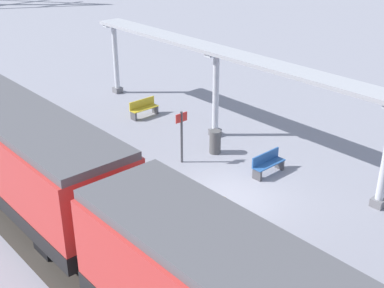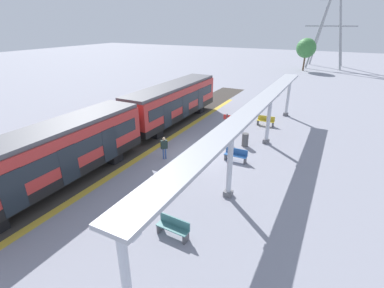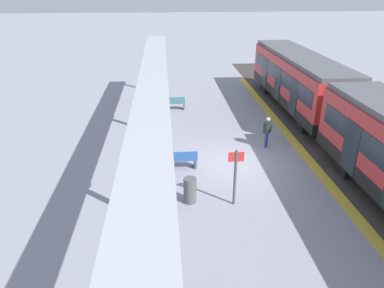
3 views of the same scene
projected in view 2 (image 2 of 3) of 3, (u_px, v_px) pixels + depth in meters
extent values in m
plane|color=gray|center=(202.00, 155.00, 19.66)|extent=(176.00, 176.00, 0.00)
cube|color=gold|center=(158.00, 146.00, 21.20)|extent=(0.48, 31.12, 0.01)
cube|color=#38332D|center=(139.00, 141.00, 21.99)|extent=(3.20, 43.12, 0.01)
cube|color=red|center=(52.00, 155.00, 15.21)|extent=(2.60, 12.06, 2.60)
cube|color=black|center=(55.00, 172.00, 15.61)|extent=(2.63, 12.08, 0.55)
cube|color=#515156|center=(46.00, 131.00, 14.64)|extent=(2.39, 12.06, 0.24)
cube|color=#1E262D|center=(67.00, 155.00, 14.53)|extent=(0.03, 11.09, 0.84)
cube|color=#1E262D|center=(13.00, 193.00, 12.29)|extent=(0.04, 1.10, 2.00)
cube|color=#1E262D|center=(69.00, 165.00, 14.75)|extent=(0.04, 1.10, 2.00)
cube|color=#1E262D|center=(110.00, 144.00, 17.20)|extent=(0.04, 1.10, 2.00)
cube|color=black|center=(106.00, 155.00, 18.99)|extent=(2.21, 0.90, 0.64)
cube|color=red|center=(173.00, 102.00, 25.50)|extent=(2.60, 12.06, 2.60)
cube|color=black|center=(173.00, 112.00, 25.91)|extent=(2.63, 12.08, 0.55)
cube|color=#515156|center=(173.00, 86.00, 24.94)|extent=(2.39, 12.06, 0.24)
cube|color=#1E262D|center=(186.00, 100.00, 24.82)|extent=(0.03, 11.09, 0.84)
cube|color=#1E262D|center=(168.00, 115.00, 22.59)|extent=(0.04, 1.10, 2.00)
cube|color=#1E262D|center=(186.00, 106.00, 25.04)|extent=(0.04, 1.10, 2.00)
cube|color=#1E262D|center=(201.00, 99.00, 27.49)|extent=(0.04, 1.10, 2.00)
cube|color=black|center=(193.00, 108.00, 29.28)|extent=(2.21, 0.90, 0.64)
cube|color=black|center=(149.00, 132.00, 23.01)|extent=(2.21, 0.90, 0.64)
cylinder|color=silver|center=(126.00, 281.00, 7.73)|extent=(0.28, 0.28, 3.42)
cube|color=silver|center=(120.00, 230.00, 7.03)|extent=(1.10, 0.36, 0.12)
cube|color=slate|center=(228.00, 193.00, 15.02)|extent=(0.44, 0.44, 0.30)
cylinder|color=silver|center=(230.00, 162.00, 14.29)|extent=(0.28, 0.28, 3.42)
cube|color=silver|center=(232.00, 130.00, 13.59)|extent=(1.10, 0.36, 0.12)
cube|color=slate|center=(266.00, 141.00, 21.63)|extent=(0.44, 0.44, 0.30)
cylinder|color=silver|center=(269.00, 118.00, 20.90)|extent=(0.28, 0.28, 3.42)
cube|color=silver|center=(271.00, 95.00, 20.19)|extent=(1.10, 0.36, 0.12)
cube|color=slate|center=(286.00, 114.00, 28.01)|extent=(0.44, 0.44, 0.30)
cylinder|color=silver|center=(288.00, 96.00, 27.27)|extent=(0.28, 0.28, 3.42)
cube|color=silver|center=(291.00, 77.00, 26.57)|extent=(1.10, 0.36, 0.12)
cube|color=#A8AAB2|center=(255.00, 107.00, 16.74)|extent=(1.20, 24.82, 0.16)
cube|color=#275699|center=(236.00, 155.00, 18.66)|extent=(1.50, 0.46, 0.04)
cube|color=#275699|center=(237.00, 151.00, 18.72)|extent=(1.50, 0.08, 0.40)
cube|color=#4C4C51|center=(245.00, 160.00, 18.47)|extent=(0.10, 0.40, 0.42)
cube|color=#4C4C51|center=(226.00, 156.00, 19.03)|extent=(0.10, 0.40, 0.42)
cube|color=gold|center=(266.00, 121.00, 25.15)|extent=(1.51, 0.47, 0.04)
cube|color=gold|center=(266.00, 118.00, 25.22)|extent=(1.50, 0.09, 0.40)
cube|color=#4C4C51|center=(273.00, 125.00, 24.97)|extent=(0.11, 0.40, 0.42)
cube|color=#4C4C51|center=(258.00, 122.00, 25.52)|extent=(0.11, 0.40, 0.42)
cube|color=#3B7373|center=(173.00, 228.00, 12.06)|extent=(1.52, 0.52, 0.04)
cube|color=#3B7373|center=(175.00, 221.00, 12.13)|extent=(1.50, 0.14, 0.40)
cube|color=#4C4C51|center=(186.00, 238.00, 11.84)|extent=(0.12, 0.40, 0.42)
cube|color=#4C4C51|center=(160.00, 227.00, 12.47)|extent=(0.12, 0.40, 0.42)
cylinder|color=#505050|center=(245.00, 140.00, 20.96)|extent=(0.48, 0.48, 1.00)
cylinder|color=#4C4C51|center=(226.00, 128.00, 21.63)|extent=(0.10, 0.10, 2.20)
cube|color=red|center=(227.00, 117.00, 21.29)|extent=(0.56, 0.04, 0.36)
cylinder|color=#324E8B|center=(166.00, 154.00, 19.03)|extent=(0.10, 0.10, 0.78)
cylinder|color=#324E8B|center=(163.00, 154.00, 18.99)|extent=(0.10, 0.10, 0.78)
cube|color=#1C2B27|center=(164.00, 144.00, 18.74)|extent=(0.47, 0.46, 0.58)
sphere|color=tan|center=(164.00, 139.00, 18.58)|extent=(0.21, 0.21, 0.21)
cylinder|color=#93969B|center=(341.00, 21.00, 55.39)|extent=(3.47, 3.51, 17.39)
cylinder|color=#93969B|center=(324.00, 21.00, 56.73)|extent=(3.47, 3.51, 17.39)
cylinder|color=#93969B|center=(340.00, 21.00, 52.83)|extent=(3.47, 3.51, 17.39)
cylinder|color=#93969B|center=(322.00, 21.00, 54.17)|extent=(3.47, 3.51, 17.39)
cube|color=#93969B|center=(331.00, 26.00, 55.12)|extent=(9.51, 0.30, 0.24)
cylinder|color=brown|center=(304.00, 63.00, 53.71)|extent=(0.32, 0.32, 2.70)
sphere|color=#3A7C3C|center=(306.00, 48.00, 52.61)|extent=(3.56, 3.56, 3.56)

